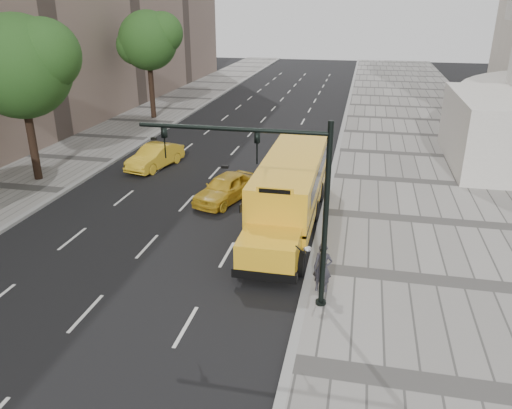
% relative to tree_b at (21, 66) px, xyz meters
% --- Properties ---
extents(ground, '(140.00, 140.00, 0.00)m').
position_rel_tree_b_xyz_m(ground, '(10.40, -1.46, -6.46)').
color(ground, black).
rests_on(ground, ground).
extents(sidewalk_museum, '(12.00, 140.00, 0.15)m').
position_rel_tree_b_xyz_m(sidewalk_museum, '(22.40, -1.46, -6.38)').
color(sidewalk_museum, gray).
rests_on(sidewalk_museum, ground).
extents(sidewalk_far, '(6.00, 140.00, 0.15)m').
position_rel_tree_b_xyz_m(sidewalk_far, '(-0.60, -1.46, -6.38)').
color(sidewalk_far, gray).
rests_on(sidewalk_far, ground).
extents(curb_museum, '(0.30, 140.00, 0.15)m').
position_rel_tree_b_xyz_m(curb_museum, '(16.40, -1.46, -6.38)').
color(curb_museum, gray).
rests_on(curb_museum, ground).
extents(curb_far, '(0.30, 140.00, 0.15)m').
position_rel_tree_b_xyz_m(curb_far, '(2.40, -1.46, -6.38)').
color(curb_far, gray).
rests_on(curb_far, ground).
extents(tree_b, '(6.15, 5.47, 9.15)m').
position_rel_tree_b_xyz_m(tree_b, '(0.00, 0.00, 0.00)').
color(tree_b, black).
rests_on(tree_b, ground).
extents(tree_c, '(5.46, 4.86, 9.04)m').
position_rel_tree_b_xyz_m(tree_c, '(-0.01, 16.80, 0.19)').
color(tree_c, black).
rests_on(tree_c, ground).
extents(school_bus, '(2.96, 11.56, 3.19)m').
position_rel_tree_b_xyz_m(school_bus, '(14.90, -2.62, -4.69)').
color(school_bus, yellow).
rests_on(school_bus, ground).
extents(taxi_near, '(2.95, 4.54, 1.44)m').
position_rel_tree_b_xyz_m(taxi_near, '(11.27, -0.74, -5.74)').
color(taxi_near, gold).
rests_on(taxi_near, ground).
extents(taxi_far, '(2.49, 4.59, 1.44)m').
position_rel_tree_b_xyz_m(taxi_far, '(5.52, 3.76, -5.74)').
color(taxi_far, gold).
rests_on(taxi_far, ground).
extents(pedestrian, '(0.66, 0.45, 1.79)m').
position_rel_tree_b_xyz_m(pedestrian, '(16.94, -8.62, -5.41)').
color(pedestrian, '#2F2D35').
rests_on(pedestrian, sidewalk_museum).
extents(traffic_signal, '(6.18, 0.36, 6.40)m').
position_rel_tree_b_xyz_m(traffic_signal, '(15.59, -9.47, -2.36)').
color(traffic_signal, black).
rests_on(traffic_signal, ground).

